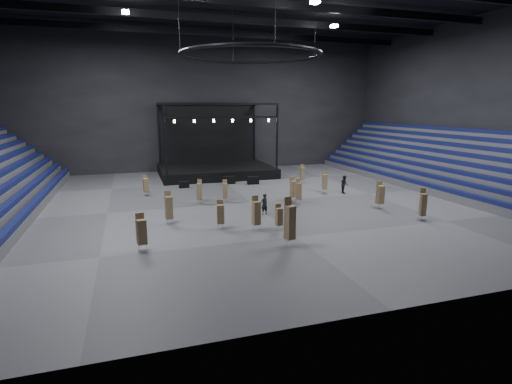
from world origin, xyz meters
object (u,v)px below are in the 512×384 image
object	(u,v)px
man_center	(264,204)
chair_stack_0	(199,191)
chair_stack_8	(290,222)
crew_member	(344,184)
chair_stack_12	(220,214)
chair_stack_6	(169,207)
chair_stack_13	(256,212)
chair_stack_3	(141,231)
stage	(215,164)
chair_stack_5	(293,189)
chair_stack_11	(325,181)
chair_stack_4	(279,216)
chair_stack_7	(423,204)
chair_stack_9	(146,185)
chair_stack_14	(298,191)
chair_stack_1	(380,194)
flight_case_right	(253,180)
flight_case_mid	(229,180)
flight_case_left	(184,185)
chair_stack_10	(225,191)

from	to	relation	value
man_center	chair_stack_0	bearing A→B (deg)	-68.36
chair_stack_8	crew_member	xyz separation A→B (m)	(11.46, 13.15, -0.70)
chair_stack_12	chair_stack_0	bearing A→B (deg)	97.52
chair_stack_6	crew_member	xyz separation A→B (m)	(18.24, 5.97, -0.42)
chair_stack_12	chair_stack_13	distance (m)	2.59
chair_stack_3	crew_member	xyz separation A→B (m)	(20.39, 11.26, -0.36)
stage	chair_stack_5	distance (m)	17.42
chair_stack_3	chair_stack_12	xyz separation A→B (m)	(5.56, 2.95, -0.12)
chair_stack_11	man_center	bearing A→B (deg)	-128.29
chair_stack_13	crew_member	size ratio (longest dim) A/B	1.39
chair_stack_4	chair_stack_7	bearing A→B (deg)	-7.11
chair_stack_9	chair_stack_14	size ratio (longest dim) A/B	0.89
chair_stack_4	man_center	distance (m)	4.32
chair_stack_1	chair_stack_14	distance (m)	7.10
chair_stack_4	chair_stack_8	xyz separation A→B (m)	(-0.55, -3.33, 0.58)
stage	chair_stack_12	size ratio (longest dim) A/B	6.60
chair_stack_14	chair_stack_3	bearing A→B (deg)	-143.49
chair_stack_1	chair_stack_8	distance (m)	12.87
flight_case_right	chair_stack_14	world-z (taller)	chair_stack_14
flight_case_mid	chair_stack_1	distance (m)	17.90
flight_case_left	man_center	size ratio (longest dim) A/B	0.62
chair_stack_6	chair_stack_9	distance (m)	10.77
flight_case_left	chair_stack_13	world-z (taller)	chair_stack_13
chair_stack_3	chair_stack_8	bearing A→B (deg)	-24.41
flight_case_right	flight_case_left	bearing A→B (deg)	178.52
chair_stack_6	man_center	xyz separation A→B (m)	(7.69, 0.45, -0.45)
flight_case_mid	chair_stack_8	bearing A→B (deg)	-93.69
flight_case_right	chair_stack_6	world-z (taller)	chair_stack_6
chair_stack_7	chair_stack_9	xyz separation A→B (m)	(-20.11, 15.50, -0.19)
chair_stack_4	chair_stack_7	distance (m)	11.61
stage	chair_stack_13	world-z (taller)	stage
chair_stack_6	chair_stack_14	size ratio (longest dim) A/B	1.11
chair_stack_0	chair_stack_12	bearing A→B (deg)	-67.06
chair_stack_3	chair_stack_1	bearing A→B (deg)	0.48
chair_stack_4	chair_stack_13	distance (m)	1.65
chair_stack_8	chair_stack_6	bearing A→B (deg)	117.46
chair_stack_1	chair_stack_12	world-z (taller)	chair_stack_1
crew_member	chair_stack_4	bearing A→B (deg)	147.58
chair_stack_13	chair_stack_14	size ratio (longest dim) A/B	1.09
chair_stack_9	chair_stack_11	distance (m)	17.99
chair_stack_10	stage	bearing A→B (deg)	91.70
chair_stack_4	chair_stack_14	world-z (taller)	chair_stack_14
chair_stack_1	chair_stack_13	xyz separation A→B (m)	(-12.10, -2.68, 0.03)
chair_stack_11	chair_stack_14	xyz separation A→B (m)	(-4.43, -3.46, 0.01)
flight_case_left	chair_stack_7	xyz separation A→B (m)	(16.02, -18.31, 0.92)
chair_stack_4	chair_stack_9	xyz separation A→B (m)	(-8.54, 14.55, 0.07)
flight_case_right	chair_stack_5	world-z (taller)	chair_stack_5
chair_stack_1	chair_stack_14	world-z (taller)	chair_stack_1
stage	chair_stack_6	size ratio (longest dim) A/B	5.49
chair_stack_5	crew_member	world-z (taller)	chair_stack_5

